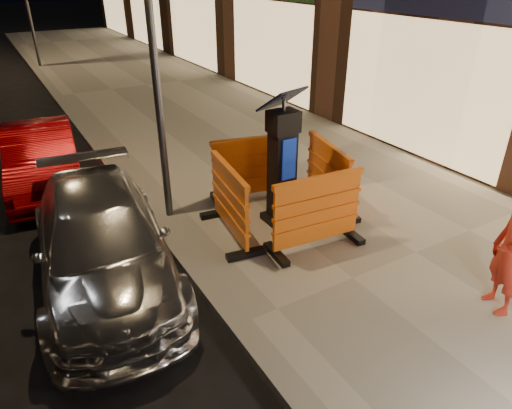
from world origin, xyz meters
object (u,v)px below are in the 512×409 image
barrier_front (317,213)px  man (512,253)px  barrier_kerbside (230,202)px  car_silver (109,278)px  car_red (49,185)px  barrier_back (252,168)px  barrier_bldgside (327,176)px  parking_kiosk (282,162)px

barrier_front → man: 2.55m
barrier_kerbside → car_silver: (-1.94, 0.06, -0.74)m
man → barrier_front: bearing=-131.0°
man → barrier_kerbside: bearing=-124.5°
car_red → man: (4.26, -7.03, 0.96)m
barrier_back → car_red: bearing=150.7°
barrier_front → barrier_back: (0.00, 1.90, 0.00)m
barrier_back → barrier_bldgside: bearing=-32.1°
barrier_front → car_red: (-3.14, 4.74, -0.74)m
barrier_back → barrier_kerbside: same height
car_silver → parking_kiosk: bearing=6.0°
barrier_front → barrier_kerbside: same height
barrier_front → car_red: barrier_front is taller
parking_kiosk → barrier_front: 1.06m
parking_kiosk → man: parking_kiosk is taller
barrier_bldgside → car_red: 5.62m
car_silver → man: size_ratio=2.60×
car_silver → man: (4.01, -3.29, 0.96)m
barrier_back → man: bearing=-62.1°
parking_kiosk → car_silver: parking_kiosk is taller
barrier_kerbside → car_red: 4.44m
man → barrier_bldgside: bearing=-154.1°
parking_kiosk → barrier_front: parking_kiosk is taller
barrier_bldgside → car_red: size_ratio=0.41×
barrier_kerbside → barrier_bldgside: 1.90m
barrier_front → car_silver: size_ratio=0.36×
car_red → man: size_ratio=2.25×
barrier_bldgside → man: bearing=-165.0°
barrier_back → barrier_kerbside: 1.34m
barrier_kerbside → man: bearing=-139.4°
parking_kiosk → car_red: parking_kiosk is taller
barrier_front → car_silver: barrier_front is taller
man → car_silver: bearing=-106.5°
barrier_bldgside → car_red: barrier_bldgside is taller
barrier_kerbside → car_red: bearing=37.9°
barrier_front → car_silver: (-2.89, 1.01, -0.74)m
barrier_kerbside → parking_kiosk: bearing=-82.1°
barrier_front → car_red: bearing=128.4°
barrier_front → car_silver: bearing=165.7°
barrier_back → car_silver: 3.11m
parking_kiosk → barrier_back: size_ratio=1.40×
barrier_back → barrier_bldgside: 1.34m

